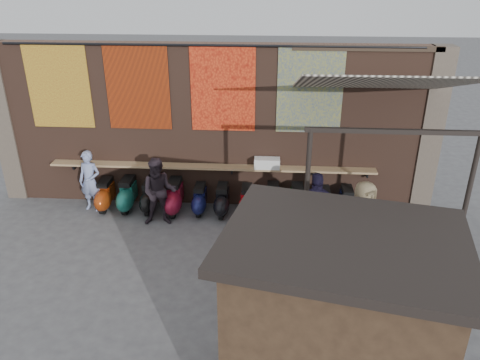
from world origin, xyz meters
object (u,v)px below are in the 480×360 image
at_px(scooter_stool_6, 247,201).
at_px(scooter_stool_8, 297,202).
at_px(scooter_stool_2, 150,197).
at_px(scooter_stool_3, 175,197).
at_px(diner_left, 90,181).
at_px(scooter_stool_9, 324,204).
at_px(scooter_stool_4, 200,200).
at_px(shopper_navy, 316,211).
at_px(scooter_stool_5, 222,201).
at_px(shopper_tan, 362,219).
at_px(scooter_stool_10, 347,203).
at_px(diner_right, 159,192).
at_px(shelf_box, 267,163).
at_px(scooter_stool_0, 105,195).
at_px(scooter_stool_1, 128,195).
at_px(market_stall, 335,335).
at_px(shopper_grey, 398,264).

height_order(scooter_stool_6, scooter_stool_8, scooter_stool_8).
bearing_deg(scooter_stool_2, scooter_stool_8, -0.85).
xyz_separation_m(scooter_stool_3, diner_left, (-2.09, 0.03, 0.36)).
bearing_deg(diner_left, scooter_stool_9, 8.92).
height_order(scooter_stool_4, shopper_navy, shopper_navy).
bearing_deg(scooter_stool_6, scooter_stool_5, -177.01).
bearing_deg(scooter_stool_3, diner_left, 179.27).
relative_size(scooter_stool_8, shopper_tan, 0.50).
bearing_deg(scooter_stool_10, diner_right, -172.06).
height_order(scooter_stool_4, scooter_stool_8, scooter_stool_8).
distance_m(scooter_stool_2, scooter_stool_3, 0.63).
distance_m(scooter_stool_4, shopper_navy, 3.06).
distance_m(scooter_stool_10, diner_left, 6.29).
relative_size(scooter_stool_8, scooter_stool_10, 1.06).
relative_size(scooter_stool_3, shopper_tan, 0.53).
bearing_deg(scooter_stool_5, diner_right, -158.27).
height_order(shelf_box, shopper_navy, shopper_navy).
height_order(scooter_stool_0, scooter_stool_4, scooter_stool_0).
bearing_deg(scooter_stool_8, scooter_stool_10, 3.04).
bearing_deg(diner_right, diner_left, 155.90).
bearing_deg(scooter_stool_1, diner_right, -33.47).
xyz_separation_m(scooter_stool_10, diner_right, (-4.41, -0.62, 0.46)).
distance_m(scooter_stool_10, market_stall, 5.73).
distance_m(scooter_stool_2, scooter_stool_10, 4.82).
height_order(scooter_stool_3, shopper_tan, shopper_tan).
bearing_deg(shopper_navy, scooter_stool_6, -43.32).
bearing_deg(scooter_stool_10, shelf_box, 171.68).
bearing_deg(scooter_stool_10, scooter_stool_5, -178.90).
bearing_deg(diner_right, scooter_stool_2, 117.87).
bearing_deg(scooter_stool_10, shopper_tan, -88.02).
bearing_deg(scooter_stool_6, scooter_stool_8, -1.71).
bearing_deg(shopper_grey, scooter_stool_9, -55.45).
relative_size(scooter_stool_9, diner_right, 0.47).
xyz_separation_m(scooter_stool_0, scooter_stool_8, (4.76, -0.09, 0.02)).
relative_size(scooter_stool_8, market_stall, 0.31).
bearing_deg(shopper_navy, scooter_stool_4, -29.22).
height_order(scooter_stool_1, scooter_stool_5, scooter_stool_1).
bearing_deg(diner_left, scooter_stool_4, 9.43).
distance_m(scooter_stool_8, market_stall, 5.57).
height_order(scooter_stool_3, diner_right, diner_right).
distance_m(diner_left, diner_right, 1.96).
height_order(scooter_stool_5, scooter_stool_9, scooter_stool_5).
height_order(scooter_stool_0, scooter_stool_1, scooter_stool_1).
height_order(scooter_stool_8, diner_left, diner_left).
distance_m(scooter_stool_3, scooter_stool_8, 3.00).
bearing_deg(diner_right, shelf_box, 13.76).
xyz_separation_m(scooter_stool_2, scooter_stool_4, (1.25, 0.00, -0.03)).
relative_size(scooter_stool_1, scooter_stool_2, 1.06).
relative_size(shelf_box, scooter_stool_8, 0.74).
bearing_deg(market_stall, scooter_stool_2, 136.78).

